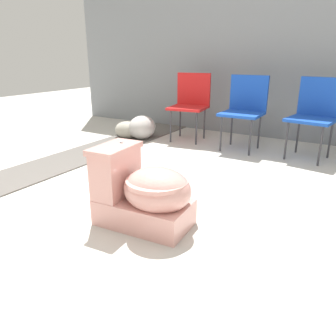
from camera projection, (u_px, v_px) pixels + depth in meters
name	position (u px, v px, depth m)	size (l,w,h in m)	color
ground_plane	(126.00, 219.00, 2.21)	(14.00, 14.00, 0.00)	beige
gravel_strip	(51.00, 165.00, 3.27)	(0.56, 8.00, 0.01)	#605B56
building_wall	(307.00, 33.00, 3.90)	(7.00, 0.20, 2.60)	gray
toilet	(144.00, 193.00, 2.08)	(0.66, 0.42, 0.52)	#E09E93
folding_chair_left	(191.00, 99.00, 4.18)	(0.50, 0.50, 0.83)	red
folding_chair_middle	(245.00, 105.00, 3.75)	(0.44, 0.44, 0.83)	#1947B2
folding_chair_right	(316.00, 110.00, 3.41)	(0.50, 0.50, 0.83)	#1947B2
boulder_near	(127.00, 130.00, 4.34)	(0.34, 0.29, 0.22)	#ADA899
boulder_far	(142.00, 127.00, 4.30)	(0.46, 0.35, 0.30)	#B7B2AD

